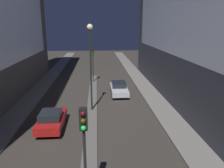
{
  "coord_description": "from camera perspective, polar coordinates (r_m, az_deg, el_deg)",
  "views": [
    {
      "loc": [
        0.57,
        -3.92,
        8.0
      ],
      "look_at": [
        2.47,
        23.53,
        0.5
      ],
      "focal_mm": 35.0,
      "sensor_mm": 36.0,
      "label": 1
    }
  ],
  "objects": [
    {
      "name": "street_lamp",
      "position": [
        19.78,
        -5.64,
        8.11
      ],
      "size": [
        0.52,
        0.52,
        7.93
      ],
      "color": "black",
      "rests_on": "median_strip"
    },
    {
      "name": "car_right_lane",
      "position": [
        25.77,
        1.82,
        -1.14
      ],
      "size": [
        1.88,
        4.47,
        1.44
      ],
      "color": "#B2B2B7",
      "rests_on": "ground"
    },
    {
      "name": "traffic_light_near",
      "position": [
        9.0,
        -7.31,
        -13.95
      ],
      "size": [
        0.32,
        0.42,
        4.78
      ],
      "color": "black",
      "rests_on": "median_strip"
    },
    {
      "name": "traffic_light_mid",
      "position": [
        30.51,
        -5.03,
        6.95
      ],
      "size": [
        0.32,
        0.42,
        4.78
      ],
      "color": "black",
      "rests_on": "median_strip"
    },
    {
      "name": "median_strip",
      "position": [
        21.14,
        -5.26,
        -6.86
      ],
      "size": [
        0.97,
        29.35,
        0.13
      ],
      "color": "#56544F",
      "rests_on": "ground"
    },
    {
      "name": "car_left_lane",
      "position": [
        18.06,
        -15.51,
        -8.96
      ],
      "size": [
        1.86,
        4.1,
        1.5
      ],
      "color": "maroon",
      "rests_on": "ground"
    }
  ]
}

